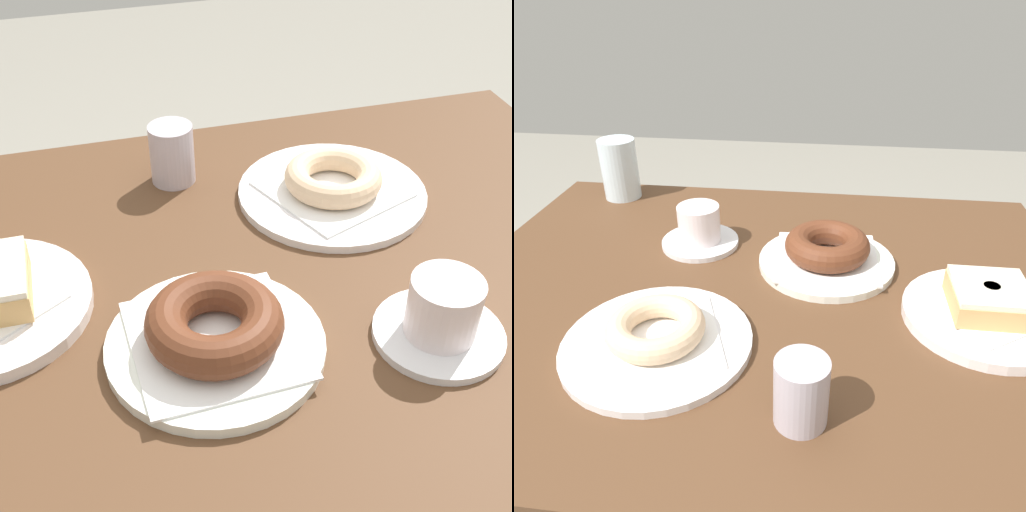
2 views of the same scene
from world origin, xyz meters
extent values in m
cube|color=#533620|center=(0.00, 0.00, 0.69)|extent=(0.92, 0.72, 0.05)
cylinder|color=brown|center=(0.40, 0.28, 0.33)|extent=(0.05, 0.05, 0.67)
cylinder|color=white|center=(-0.09, -0.07, 0.72)|extent=(0.21, 0.21, 0.01)
cube|color=white|center=(-0.09, -0.07, 0.73)|extent=(0.16, 0.16, 0.00)
torus|color=#5D2F1B|center=(-0.09, -0.07, 0.75)|extent=(0.13, 0.13, 0.04)
cylinder|color=white|center=(0.11, 0.14, 0.72)|extent=(0.23, 0.23, 0.01)
cube|color=white|center=(0.11, 0.14, 0.73)|extent=(0.19, 0.19, 0.00)
torus|color=beige|center=(0.11, 0.14, 0.75)|extent=(0.12, 0.12, 0.03)
cylinder|color=silver|center=(0.12, -0.12, 0.72)|extent=(0.13, 0.13, 0.01)
cylinder|color=silver|center=(0.12, -0.12, 0.76)|extent=(0.07, 0.07, 0.06)
cylinder|color=black|center=(0.12, -0.12, 0.78)|extent=(0.06, 0.06, 0.00)
cylinder|color=#B9AEBB|center=(-0.07, 0.23, 0.76)|extent=(0.06, 0.06, 0.08)
camera|label=1|loc=(-0.18, -0.55, 1.21)|focal=50.31mm
camera|label=2|loc=(-0.08, 0.59, 1.12)|focal=34.75mm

